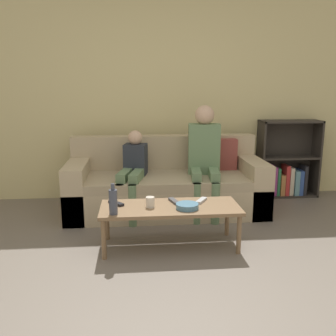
{
  "coord_description": "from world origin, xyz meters",
  "views": [
    {
      "loc": [
        -0.32,
        -2.14,
        1.41
      ],
      "look_at": [
        0.0,
        1.41,
        0.61
      ],
      "focal_mm": 40.0,
      "sensor_mm": 36.0,
      "label": 1
    }
  ],
  "objects_px": {
    "couch": "(167,186)",
    "bookshelf": "(284,168)",
    "coffee_table": "(170,210)",
    "person_child": "(133,169)",
    "tv_remote_0": "(116,203)",
    "snack_bowl": "(187,206)",
    "person_adult": "(204,152)",
    "tv_remote_2": "(174,201)",
    "bottle": "(113,201)",
    "tv_remote_1": "(201,200)",
    "cup_near": "(150,202)"
  },
  "relations": [
    {
      "from": "couch",
      "to": "tv_remote_1",
      "type": "bearing_deg",
      "value": -75.13
    },
    {
      "from": "bookshelf",
      "to": "cup_near",
      "type": "distance_m",
      "value": 2.3
    },
    {
      "from": "couch",
      "to": "snack_bowl",
      "type": "relative_size",
      "value": 11.22
    },
    {
      "from": "person_adult",
      "to": "bottle",
      "type": "relative_size",
      "value": 4.61
    },
    {
      "from": "person_adult",
      "to": "person_child",
      "type": "bearing_deg",
      "value": -169.49
    },
    {
      "from": "tv_remote_2",
      "to": "bottle",
      "type": "relative_size",
      "value": 0.69
    },
    {
      "from": "tv_remote_1",
      "to": "bookshelf",
      "type": "bearing_deg",
      "value": 77.25
    },
    {
      "from": "couch",
      "to": "person_child",
      "type": "bearing_deg",
      "value": -160.93
    },
    {
      "from": "couch",
      "to": "person_adult",
      "type": "bearing_deg",
      "value": -10.84
    },
    {
      "from": "couch",
      "to": "person_child",
      "type": "distance_m",
      "value": 0.47
    },
    {
      "from": "couch",
      "to": "tv_remote_2",
      "type": "bearing_deg",
      "value": -90.83
    },
    {
      "from": "bookshelf",
      "to": "person_adult",
      "type": "height_order",
      "value": "person_adult"
    },
    {
      "from": "coffee_table",
      "to": "person_child",
      "type": "bearing_deg",
      "value": 110.65
    },
    {
      "from": "couch",
      "to": "bookshelf",
      "type": "relative_size",
      "value": 2.23
    },
    {
      "from": "bookshelf",
      "to": "person_adult",
      "type": "bearing_deg",
      "value": -155.14
    },
    {
      "from": "bookshelf",
      "to": "tv_remote_2",
      "type": "xyz_separation_m",
      "value": [
        -1.57,
        -1.33,
        0.03
      ]
    },
    {
      "from": "couch",
      "to": "bookshelf",
      "type": "bearing_deg",
      "value": 16.27
    },
    {
      "from": "bookshelf",
      "to": "coffee_table",
      "type": "relative_size",
      "value": 0.8
    },
    {
      "from": "couch",
      "to": "tv_remote_2",
      "type": "height_order",
      "value": "couch"
    },
    {
      "from": "person_child",
      "to": "tv_remote_0",
      "type": "relative_size",
      "value": 5.71
    },
    {
      "from": "coffee_table",
      "to": "tv_remote_0",
      "type": "height_order",
      "value": "tv_remote_0"
    },
    {
      "from": "coffee_table",
      "to": "snack_bowl",
      "type": "relative_size",
      "value": 6.27
    },
    {
      "from": "bookshelf",
      "to": "snack_bowl",
      "type": "distance_m",
      "value": 2.12
    },
    {
      "from": "person_adult",
      "to": "snack_bowl",
      "type": "height_order",
      "value": "person_adult"
    },
    {
      "from": "tv_remote_0",
      "to": "snack_bowl",
      "type": "height_order",
      "value": "snack_bowl"
    },
    {
      "from": "bookshelf",
      "to": "person_adult",
      "type": "relative_size",
      "value": 0.82
    },
    {
      "from": "bookshelf",
      "to": "tv_remote_2",
      "type": "height_order",
      "value": "bookshelf"
    },
    {
      "from": "bookshelf",
      "to": "cup_near",
      "type": "bearing_deg",
      "value": -140.96
    },
    {
      "from": "snack_bowl",
      "to": "person_child",
      "type": "bearing_deg",
      "value": 116.23
    },
    {
      "from": "coffee_table",
      "to": "snack_bowl",
      "type": "distance_m",
      "value": 0.17
    },
    {
      "from": "person_adult",
      "to": "tv_remote_2",
      "type": "bearing_deg",
      "value": -111.08
    },
    {
      "from": "bookshelf",
      "to": "coffee_table",
      "type": "xyz_separation_m",
      "value": [
        -1.61,
        -1.44,
        -0.02
      ]
    },
    {
      "from": "tv_remote_0",
      "to": "tv_remote_1",
      "type": "relative_size",
      "value": 0.95
    },
    {
      "from": "person_adult",
      "to": "bottle",
      "type": "bearing_deg",
      "value": -124.88
    },
    {
      "from": "tv_remote_0",
      "to": "snack_bowl",
      "type": "bearing_deg",
      "value": -56.07
    },
    {
      "from": "couch",
      "to": "coffee_table",
      "type": "bearing_deg",
      "value": -93.37
    },
    {
      "from": "bookshelf",
      "to": "tv_remote_0",
      "type": "relative_size",
      "value": 6.04
    },
    {
      "from": "bookshelf",
      "to": "person_adult",
      "type": "xyz_separation_m",
      "value": [
        -1.15,
        -0.53,
        0.32
      ]
    },
    {
      "from": "person_adult",
      "to": "person_child",
      "type": "xyz_separation_m",
      "value": [
        -0.79,
        -0.05,
        -0.16
      ]
    },
    {
      "from": "coffee_table",
      "to": "person_adult",
      "type": "relative_size",
      "value": 1.02
    },
    {
      "from": "person_child",
      "to": "tv_remote_1",
      "type": "height_order",
      "value": "person_child"
    },
    {
      "from": "tv_remote_2",
      "to": "cup_near",
      "type": "bearing_deg",
      "value": -167.76
    },
    {
      "from": "tv_remote_1",
      "to": "snack_bowl",
      "type": "height_order",
      "value": "snack_bowl"
    },
    {
      "from": "couch",
      "to": "person_adult",
      "type": "distance_m",
      "value": 0.58
    },
    {
      "from": "person_child",
      "to": "tv_remote_2",
      "type": "distance_m",
      "value": 0.84
    },
    {
      "from": "cup_near",
      "to": "bottle",
      "type": "xyz_separation_m",
      "value": [
        -0.31,
        -0.15,
        0.06
      ]
    },
    {
      "from": "cup_near",
      "to": "tv_remote_1",
      "type": "height_order",
      "value": "cup_near"
    },
    {
      "from": "couch",
      "to": "bottle",
      "type": "xyz_separation_m",
      "value": [
        -0.54,
        -1.15,
        0.2
      ]
    },
    {
      "from": "bookshelf",
      "to": "tv_remote_1",
      "type": "relative_size",
      "value": 5.72
    },
    {
      "from": "cup_near",
      "to": "tv_remote_2",
      "type": "distance_m",
      "value": 0.25
    }
  ]
}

